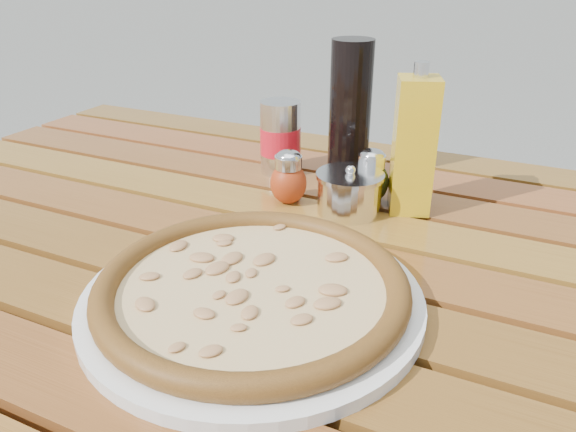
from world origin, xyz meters
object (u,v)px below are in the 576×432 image
at_px(pepper_shaker, 288,178).
at_px(olive_oil_cruet, 414,146).
at_px(parmesan_tin, 349,192).
at_px(pizza, 252,286).
at_px(oregano_shaker, 371,177).
at_px(plate, 253,299).
at_px(table, 282,293).
at_px(soda_can, 280,138).
at_px(dark_bottle, 350,111).

bearing_deg(pepper_shaker, olive_oil_cruet, 16.83).
height_order(olive_oil_cruet, parmesan_tin, olive_oil_cruet).
bearing_deg(pizza, oregano_shaker, 84.99).
height_order(plate, olive_oil_cruet, olive_oil_cruet).
bearing_deg(table, soda_can, 116.28).
relative_size(plate, oregano_shaker, 4.39).
distance_m(pepper_shaker, dark_bottle, 0.16).
xyz_separation_m(plate, pepper_shaker, (-0.08, 0.26, 0.03)).
xyz_separation_m(oregano_shaker, olive_oil_cruet, (0.06, -0.01, 0.06)).
height_order(oregano_shaker, soda_can, soda_can).
relative_size(plate, soda_can, 3.00).
relative_size(table, pizza, 3.23).
distance_m(plate, pepper_shaker, 0.27).
distance_m(pepper_shaker, olive_oil_cruet, 0.18).
distance_m(dark_bottle, soda_can, 0.12).
xyz_separation_m(plate, dark_bottle, (-0.04, 0.39, 0.10)).
distance_m(pepper_shaker, soda_can, 0.13).
distance_m(dark_bottle, olive_oil_cruet, 0.15).
height_order(oregano_shaker, olive_oil_cruet, olive_oil_cruet).
relative_size(pizza, soda_can, 3.61).
distance_m(oregano_shaker, soda_can, 0.18).
height_order(dark_bottle, parmesan_tin, dark_bottle).
bearing_deg(dark_bottle, parmesan_tin, -69.15).
relative_size(table, oregano_shaker, 17.07).
relative_size(oregano_shaker, olive_oil_cruet, 0.39).
relative_size(pizza, dark_bottle, 1.97).
distance_m(pepper_shaker, oregano_shaker, 0.12).
relative_size(pizza, oregano_shaker, 5.29).
height_order(table, soda_can, soda_can).
relative_size(pepper_shaker, soda_can, 0.68).
bearing_deg(soda_can, pepper_shaker, -58.66).
bearing_deg(olive_oil_cruet, oregano_shaker, 174.01).
bearing_deg(olive_oil_cruet, soda_can, 166.10).
bearing_deg(parmesan_tin, oregano_shaker, 74.24).
height_order(plate, soda_can, soda_can).
xyz_separation_m(dark_bottle, parmesan_tin, (0.05, -0.13, -0.08)).
distance_m(table, olive_oil_cruet, 0.27).
relative_size(plate, dark_bottle, 1.64).
relative_size(plate, pepper_shaker, 4.39).
height_order(table, olive_oil_cruet, olive_oil_cruet).
relative_size(dark_bottle, parmesan_tin, 1.76).
distance_m(pizza, parmesan_tin, 0.26).
distance_m(plate, dark_bottle, 0.41).
xyz_separation_m(dark_bottle, olive_oil_cruet, (0.12, -0.09, -0.01)).
xyz_separation_m(plate, soda_can, (-0.15, 0.37, 0.05)).
distance_m(plate, parmesan_tin, 0.26).
relative_size(pepper_shaker, olive_oil_cruet, 0.39).
height_order(soda_can, parmesan_tin, soda_can).
xyz_separation_m(table, plate, (0.03, -0.14, 0.08)).
bearing_deg(soda_can, oregano_shaker, -16.52).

